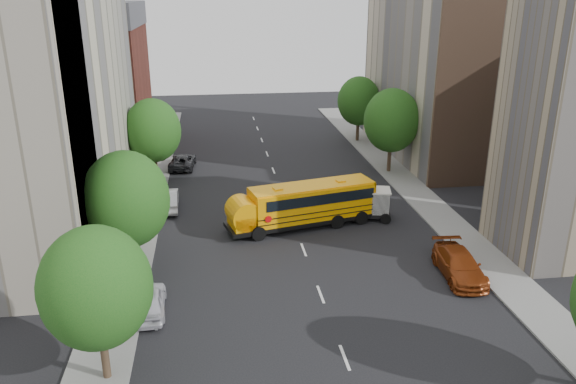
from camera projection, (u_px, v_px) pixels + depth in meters
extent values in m
plane|color=black|center=(299.00, 238.00, 39.91)|extent=(120.00, 120.00, 0.00)
cube|color=slate|center=(141.00, 219.00, 43.05)|extent=(3.00, 80.00, 0.12)
cube|color=slate|center=(428.00, 204.00, 46.04)|extent=(3.00, 80.00, 0.12)
cube|color=silver|center=(281.00, 191.00, 49.22)|extent=(0.15, 64.00, 0.01)
cube|color=#BAB496|center=(36.00, 89.00, 39.78)|extent=(10.00, 26.00, 20.00)
cube|color=maroon|center=(97.00, 88.00, 61.47)|extent=(10.00, 15.00, 13.00)
cube|color=#C4B699|center=(441.00, 69.00, 57.85)|extent=(10.00, 22.00, 18.00)
cube|color=brown|center=(492.00, 85.00, 47.59)|extent=(10.10, 0.30, 18.00)
cylinder|color=#38281C|center=(105.00, 353.00, 24.97)|extent=(0.36, 0.36, 2.70)
ellipsoid|color=#134A14|center=(96.00, 288.00, 23.85)|extent=(4.80, 4.80, 5.52)
cylinder|color=#38281C|center=(132.00, 253.00, 34.26)|extent=(0.36, 0.36, 2.88)
ellipsoid|color=#134A14|center=(126.00, 199.00, 33.07)|extent=(5.12, 5.12, 5.89)
cylinder|color=#38281C|center=(156.00, 167.00, 51.05)|extent=(0.36, 0.36, 2.81)
ellipsoid|color=#134A14|center=(153.00, 131.00, 49.89)|extent=(4.99, 4.99, 5.74)
cylinder|color=#38281C|center=(389.00, 157.00, 53.89)|extent=(0.36, 0.36, 2.95)
ellipsoid|color=#134A14|center=(392.00, 120.00, 52.67)|extent=(5.25, 5.25, 6.04)
cylinder|color=#38281C|center=(358.00, 130.00, 65.11)|extent=(0.36, 0.36, 2.74)
ellipsoid|color=#134A14|center=(359.00, 101.00, 63.98)|extent=(4.86, 4.86, 5.59)
cube|color=black|center=(303.00, 219.00, 41.70)|extent=(11.83, 5.20, 0.31)
cube|color=#FDA205|center=(312.00, 201.00, 41.50)|extent=(9.61, 4.63, 2.37)
cube|color=#FDA205|center=(242.00, 220.00, 39.88)|extent=(2.35, 2.73, 1.03)
cube|color=black|center=(256.00, 202.00, 39.83)|extent=(1.05, 2.42, 1.24)
cube|color=#FDA205|center=(313.00, 186.00, 41.09)|extent=(9.57, 4.43, 0.14)
cube|color=black|center=(315.00, 194.00, 41.39)|extent=(8.83, 4.51, 0.77)
cube|color=black|center=(312.00, 211.00, 41.77)|extent=(9.63, 4.69, 0.06)
cube|color=black|center=(312.00, 206.00, 41.64)|extent=(9.63, 4.69, 0.06)
cube|color=#FDA205|center=(368.00, 193.00, 43.09)|extent=(0.74, 2.54, 2.37)
cube|color=#FDA205|center=(277.00, 189.00, 40.11)|extent=(0.74, 0.74, 0.10)
cube|color=#FDA205|center=(342.00, 180.00, 41.86)|extent=(0.74, 0.74, 0.10)
cylinder|color=#FDA205|center=(242.00, 213.00, 39.71)|extent=(2.65, 2.80, 2.16)
cylinder|color=red|center=(267.00, 220.00, 39.03)|extent=(0.51, 0.16, 0.52)
cylinder|color=black|center=(257.00, 234.00, 39.22)|extent=(1.07, 0.54, 1.03)
cylinder|color=black|center=(246.00, 221.00, 41.48)|extent=(1.07, 0.54, 1.03)
cylinder|color=black|center=(338.00, 222.00, 41.36)|extent=(1.07, 0.54, 1.03)
cylinder|color=black|center=(324.00, 210.00, 43.62)|extent=(1.07, 0.54, 1.03)
cylinder|color=black|center=(363.00, 218.00, 42.06)|extent=(1.07, 0.54, 1.03)
cylinder|color=black|center=(347.00, 206.00, 44.32)|extent=(1.07, 0.54, 1.03)
cube|color=black|center=(353.00, 212.00, 43.27)|extent=(5.83, 3.04, 0.28)
cube|color=silver|center=(360.00, 201.00, 42.90)|extent=(4.55, 2.66, 1.67)
cube|color=silver|center=(327.00, 203.00, 43.19)|extent=(1.66, 2.00, 1.11)
cube|color=silver|center=(360.00, 190.00, 42.60)|extent=(4.75, 2.79, 0.11)
cylinder|color=black|center=(327.00, 217.00, 42.58)|extent=(0.81, 0.40, 0.78)
cylinder|color=black|center=(327.00, 208.00, 44.32)|extent=(0.81, 0.40, 0.78)
cylinder|color=black|center=(356.00, 218.00, 42.41)|extent=(0.81, 0.40, 0.78)
cylinder|color=black|center=(355.00, 209.00, 44.15)|extent=(0.81, 0.40, 0.78)
cylinder|color=black|center=(383.00, 219.00, 42.24)|extent=(0.81, 0.40, 0.78)
cylinder|color=black|center=(382.00, 210.00, 43.98)|extent=(0.81, 0.40, 0.78)
imported|color=silver|center=(149.00, 301.00, 30.36)|extent=(1.89, 4.36, 1.46)
imported|color=silver|center=(167.00, 199.00, 44.98)|extent=(1.84, 4.89, 1.60)
imported|color=black|center=(183.00, 161.00, 55.42)|extent=(2.75, 5.17, 1.38)
imported|color=maroon|center=(459.00, 265.00, 34.24)|extent=(2.61, 5.59, 1.58)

